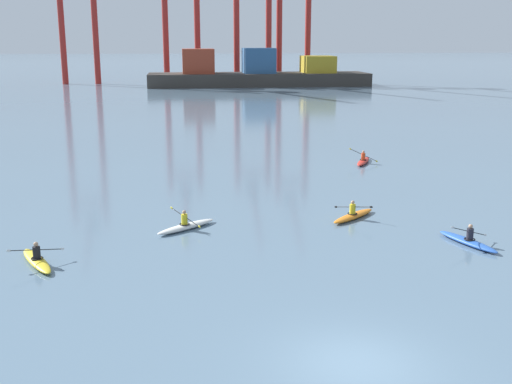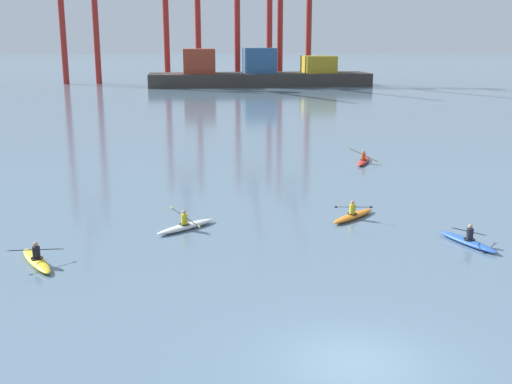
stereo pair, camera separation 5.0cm
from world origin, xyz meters
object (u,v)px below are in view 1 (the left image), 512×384
at_px(gantry_crane_west_mid, 181,3).
at_px(kayak_orange, 353,215).
at_px(kayak_yellow, 37,260).
at_px(kayak_blue, 468,241).
at_px(kayak_red, 363,161).
at_px(gantry_crane_east_mid, 253,4).
at_px(kayak_white, 186,226).
at_px(container_barge, 256,74).

distance_m(gantry_crane_west_mid, kayak_orange, 102.01).
relative_size(kayak_yellow, kayak_blue, 0.97).
bearing_deg(kayak_red, gantry_crane_east_mid, 88.73).
distance_m(gantry_crane_east_mid, kayak_yellow, 106.83).
relative_size(gantry_crane_east_mid, kayak_white, 10.35).
height_order(container_barge, gantry_crane_east_mid, gantry_crane_east_mid).
bearing_deg(gantry_crane_east_mid, kayak_orange, -93.80).
bearing_deg(gantry_crane_west_mid, kayak_blue, -83.66).
bearing_deg(kayak_yellow, kayak_white, 33.52).
bearing_deg(gantry_crane_west_mid, kayak_orange, -85.57).
height_order(kayak_yellow, kayak_blue, kayak_blue).
bearing_deg(kayak_blue, kayak_white, 162.90).
bearing_deg(kayak_blue, gantry_crane_west_mid, 96.34).
relative_size(kayak_yellow, kayak_red, 1.00).
bearing_deg(kayak_white, kayak_blue, -17.10).
bearing_deg(gantry_crane_east_mid, kayak_yellow, -101.47).
xyz_separation_m(container_barge, kayak_orange, (-6.47, -92.36, -2.19)).
bearing_deg(gantry_crane_west_mid, gantry_crane_east_mid, -6.81).
bearing_deg(kayak_white, gantry_crane_east_mid, 81.45).
relative_size(kayak_orange, kayak_blue, 0.86).
distance_m(kayak_yellow, kayak_orange, 15.24).
bearing_deg(gantry_crane_east_mid, kayak_blue, -91.47).
xyz_separation_m(kayak_orange, kayak_blue, (3.90, -4.60, -0.00)).
relative_size(container_barge, kayak_red, 12.93).
height_order(gantry_crane_west_mid, kayak_white, gantry_crane_west_mid).
relative_size(container_barge, gantry_crane_west_mid, 1.38).
height_order(kayak_yellow, kayak_red, kayak_red).
height_order(kayak_blue, kayak_red, kayak_red).
xyz_separation_m(gantry_crane_west_mid, kayak_white, (-0.64, -101.31, -15.68)).
bearing_deg(container_barge, gantry_crane_west_mid, 150.29).
bearing_deg(kayak_white, kayak_orange, 5.50).
bearing_deg(kayak_yellow, gantry_crane_west_mid, 86.37).
xyz_separation_m(container_barge, kayak_red, (-1.80, -78.41, -2.19)).
height_order(kayak_orange, kayak_blue, kayak_blue).
relative_size(container_barge, gantry_crane_east_mid, 1.36).
height_order(kayak_orange, kayak_red, kayak_red).
bearing_deg(kayak_yellow, kayak_blue, 0.65).
bearing_deg(container_barge, kayak_red, -91.32).
distance_m(kayak_orange, kayak_red, 14.72).
xyz_separation_m(gantry_crane_west_mid, kayak_red, (12.46, -86.54, -15.68)).
height_order(container_barge, kayak_white, container_barge).
bearing_deg(gantry_crane_east_mid, kayak_red, -91.27).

